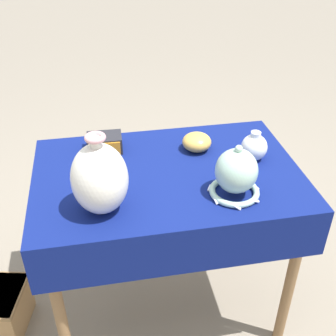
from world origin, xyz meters
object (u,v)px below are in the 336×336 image
Objects in this scene: mosaic_tile_box at (105,143)px; vase_dome_bell at (236,174)px; bowl_shallow_ochre at (197,142)px; jar_round_porcelain at (254,147)px; vase_tall_bulbous at (100,179)px.

vase_dome_bell is at bearing -39.42° from mosaic_tile_box.
vase_dome_bell is 1.69× the size of bowl_shallow_ochre.
bowl_shallow_ochre reaches higher than mosaic_tile_box.
vase_dome_bell is 0.58m from mosaic_tile_box.
vase_tall_bulbous is at bearing -160.83° from jar_round_porcelain.
mosaic_tile_box is at bearing 85.46° from vase_tall_bulbous.
bowl_shallow_ochre is (0.37, -0.06, 0.00)m from mosaic_tile_box.
vase_tall_bulbous is 0.40m from mosaic_tile_box.
vase_tall_bulbous is 2.40× the size of bowl_shallow_ochre.
vase_tall_bulbous reaches higher than jar_round_porcelain.
vase_tall_bulbous is at bearing -179.67° from vase_dome_bell.
mosaic_tile_box is 0.61m from jar_round_porcelain.
jar_round_porcelain is at bearing -28.37° from bowl_shallow_ochre.
jar_round_porcelain is at bearing 19.17° from vase_tall_bulbous.
mosaic_tile_box is 0.38m from bowl_shallow_ochre.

